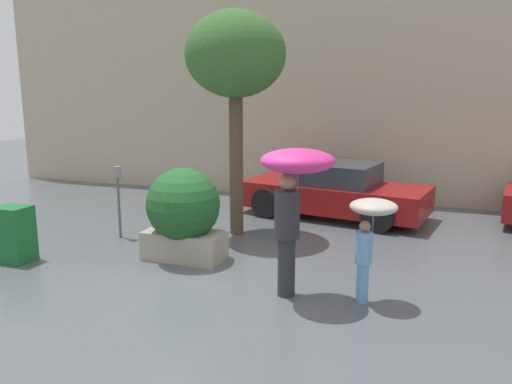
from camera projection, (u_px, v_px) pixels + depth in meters
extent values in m
plane|color=#51565B|center=(191.00, 283.00, 7.12)|extent=(40.00, 40.00, 0.00)
cube|color=#B7A88E|center=(306.00, 79.00, 12.54)|extent=(18.00, 0.30, 6.00)
cube|color=#9E9384|center=(184.00, 245.00, 8.09)|extent=(1.30, 0.63, 0.46)
sphere|color=#1E5123|center=(183.00, 205.00, 7.96)|extent=(1.19, 1.19, 1.19)
cylinder|color=#2D2D33|center=(286.00, 267.00, 6.61)|extent=(0.23, 0.23, 0.80)
cylinder|color=#2D2D33|center=(287.00, 214.00, 6.47)|extent=(0.33, 0.33, 0.63)
sphere|color=#997056|center=(287.00, 182.00, 6.38)|extent=(0.22, 0.22, 0.22)
cylinder|color=#4C4C51|center=(297.00, 187.00, 6.31)|extent=(0.02, 0.02, 0.68)
ellipsoid|color=#E02D84|center=(298.00, 161.00, 6.24)|extent=(0.94, 0.94, 0.30)
cylinder|color=#669ED1|center=(362.00, 283.00, 6.41)|extent=(0.15, 0.15, 0.53)
cylinder|color=#669ED1|center=(364.00, 248.00, 6.32)|extent=(0.22, 0.22, 0.42)
sphere|color=#997056|center=(365.00, 226.00, 6.26)|extent=(0.14, 0.14, 0.14)
cylinder|color=#4C4C51|center=(373.00, 226.00, 6.27)|extent=(0.02, 0.02, 0.51)
ellipsoid|color=beige|center=(374.00, 207.00, 6.22)|extent=(0.60, 0.60, 0.19)
cube|color=maroon|center=(334.00, 196.00, 10.90)|extent=(4.18, 2.32, 0.55)
cube|color=#2D333D|center=(334.00, 173.00, 10.80)|extent=(2.00, 1.70, 0.46)
cylinder|color=black|center=(266.00, 203.00, 10.80)|extent=(0.67, 0.33, 0.64)
cylinder|color=black|center=(298.00, 190.00, 12.23)|extent=(0.67, 0.33, 0.64)
cylinder|color=black|center=(378.00, 216.00, 9.62)|extent=(0.67, 0.33, 0.64)
cylinder|color=black|center=(399.00, 201.00, 11.04)|extent=(0.67, 0.33, 0.64)
cylinder|color=brown|center=(236.00, 160.00, 9.35)|extent=(0.26, 0.26, 2.84)
ellipsoid|color=#38662D|center=(235.00, 54.00, 8.97)|extent=(1.83, 1.83, 1.56)
cylinder|color=#595B60|center=(119.00, 208.00, 9.26)|extent=(0.05, 0.05, 1.14)
cylinder|color=gray|center=(117.00, 172.00, 9.12)|extent=(0.14, 0.14, 0.20)
cube|color=#19662D|center=(15.00, 234.00, 7.95)|extent=(0.50, 0.44, 0.90)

